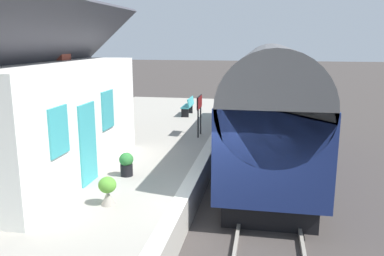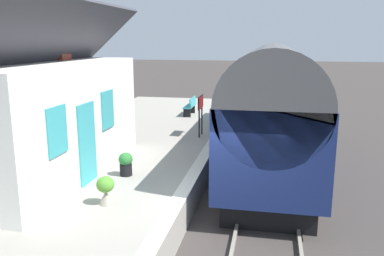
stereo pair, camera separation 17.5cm
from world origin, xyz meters
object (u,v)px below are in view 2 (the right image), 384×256
station_building (36,114)px  planter_edge_near (127,119)px  bench_platform_end (191,106)px  station_sign_board (201,106)px  planter_bench_right (126,163)px  train (272,106)px  planter_corner_building (106,189)px

station_building → planter_edge_near: (6.20, -0.30, -1.34)m
bench_platform_end → station_sign_board: size_ratio=0.89×
planter_edge_near → planter_bench_right: bearing=-160.1°
train → planter_bench_right: bearing=135.8°
train → planter_edge_near: 6.45m
station_sign_board → planter_bench_right: bearing=166.5°
bench_platform_end → planter_bench_right: bearing=-179.7°
station_building → planter_bench_right: bearing=-84.5°
station_building → planter_corner_building: 3.48m
bench_platform_end → planter_edge_near: bench_platform_end is taller
planter_corner_building → planter_bench_right: (1.97, 0.25, -0.01)m
bench_platform_end → station_building: bearing=165.6°
train → planter_corner_building: train is taller
planter_edge_near → station_sign_board: (-0.97, -3.37, 0.85)m
station_sign_board → planter_corner_building: bearing=172.2°
train → bench_platform_end: 6.58m
planter_edge_near → train: bearing=-108.0°
station_building → planter_edge_near: bearing=-2.7°
bench_platform_end → station_sign_board: (-4.20, -1.25, 0.71)m
planter_bench_right → planter_edge_near: 6.34m
planter_corner_building → station_sign_board: size_ratio=0.44×
bench_platform_end → planter_corner_building: bearing=-178.5°
train → bench_platform_end: bearing=37.1°
station_building → planter_corner_building: station_building is taller
planter_edge_near → planter_corner_building: bearing=-163.0°
bench_platform_end → planter_edge_near: 3.87m
bench_platform_end → planter_corner_building: bench_platform_end is taller
train → planter_edge_near: train is taller
train → station_sign_board: size_ratio=7.02×
bench_platform_end → planter_corner_building: 11.16m
station_building → planter_bench_right: size_ratio=10.95×
station_building → planter_corner_building: size_ratio=10.27×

